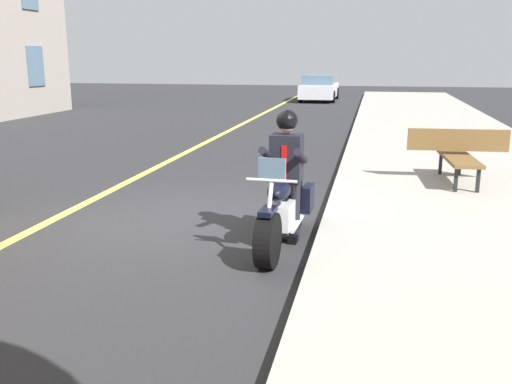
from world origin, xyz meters
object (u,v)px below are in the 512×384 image
Objects in this scene: rider_main at (286,164)px; bench_sidewalk at (459,151)px; motorcycle_main at (283,211)px; car_silver at (319,88)px.

bench_sidewalk is at bearing 143.67° from rider_main.
bench_sidewalk is (-3.57, 2.62, -0.32)m from rider_main.
motorcycle_main is 0.48× the size of car_silver.
car_silver reaches higher than motorcycle_main.
car_silver is at bearing -175.47° from rider_main.
car_silver reaches higher than bench_sidewalk.
car_silver is 21.32m from bench_sidewalk.
car_silver is at bearing -175.51° from motorcycle_main.
motorcycle_main is 1.27× the size of rider_main.
motorcycle_main is at bearing -34.99° from bench_sidewalk.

